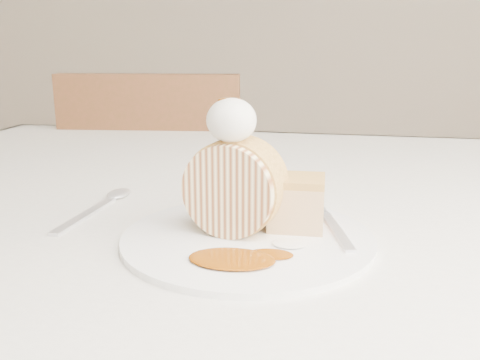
# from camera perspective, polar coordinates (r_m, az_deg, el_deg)

# --- Properties ---
(table) EXTENTS (1.40, 0.90, 0.75)m
(table) POSITION_cam_1_polar(r_m,az_deg,el_deg) (0.76, 6.33, -7.55)
(table) COLOR silver
(table) RESTS_ON ground
(chair_far) EXTENTS (0.46, 0.46, 0.87)m
(chair_far) POSITION_cam_1_polar(r_m,az_deg,el_deg) (1.39, -8.29, -4.16)
(chair_far) COLOR brown
(chair_far) RESTS_ON ground
(plate) EXTENTS (0.26, 0.26, 0.01)m
(plate) POSITION_cam_1_polar(r_m,az_deg,el_deg) (0.55, 0.84, -6.23)
(plate) COLOR white
(plate) RESTS_ON table
(roulade_slice) EXTENTS (0.10, 0.07, 0.10)m
(roulade_slice) POSITION_cam_1_polar(r_m,az_deg,el_deg) (0.55, -0.57, -0.75)
(roulade_slice) COLOR #F9E8AD
(roulade_slice) RESTS_ON plate
(cake_chunk) EXTENTS (0.06, 0.05, 0.05)m
(cake_chunk) POSITION_cam_1_polar(r_m,az_deg,el_deg) (0.57, 6.03, -2.74)
(cake_chunk) COLOR tan
(cake_chunk) RESTS_ON plate
(whipped_cream) EXTENTS (0.05, 0.05, 0.04)m
(whipped_cream) POSITION_cam_1_polar(r_m,az_deg,el_deg) (0.52, -0.91, 6.39)
(whipped_cream) COLOR white
(whipped_cream) RESTS_ON roulade_slice
(caramel_drizzle) EXTENTS (0.02, 0.02, 0.01)m
(caramel_drizzle) POSITION_cam_1_polar(r_m,az_deg,el_deg) (0.53, -1.06, 9.10)
(caramel_drizzle) COLOR #7C3805
(caramel_drizzle) RESTS_ON whipped_cream
(caramel_pool) EXTENTS (0.08, 0.05, 0.00)m
(caramel_pool) POSITION_cam_1_polar(r_m,az_deg,el_deg) (0.49, -0.88, -8.39)
(caramel_pool) COLOR #7C3805
(caramel_pool) RESTS_ON plate
(fork) EXTENTS (0.06, 0.15, 0.00)m
(fork) POSITION_cam_1_polar(r_m,az_deg,el_deg) (0.56, 10.31, -5.37)
(fork) COLOR silver
(fork) RESTS_ON plate
(spoon) EXTENTS (0.03, 0.16, 0.00)m
(spoon) POSITION_cam_1_polar(r_m,az_deg,el_deg) (0.65, -16.17, -3.64)
(spoon) COLOR silver
(spoon) RESTS_ON table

